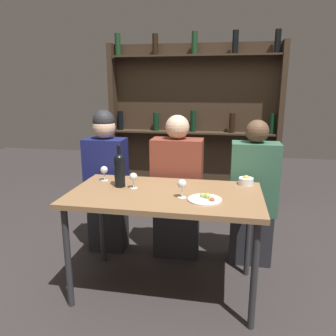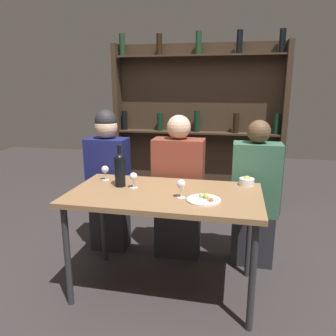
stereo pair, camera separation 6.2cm
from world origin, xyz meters
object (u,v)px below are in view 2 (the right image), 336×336
object	(u,v)px
snack_bowl	(247,181)
seated_person_center	(179,192)
food_plate_0	(204,199)
wine_glass_2	(133,177)
seated_person_left	(109,183)
wine_glass_0	(105,170)
seated_person_right	(254,199)
wine_bottle	(120,168)
wine_glass_1	(181,185)

from	to	relation	value
snack_bowl	seated_person_center	distance (m)	0.65
food_plate_0	seated_person_center	size ratio (longest dim) A/B	0.18
wine_glass_2	seated_person_left	size ratio (longest dim) A/B	0.09
wine_glass_0	seated_person_left	world-z (taller)	seated_person_left
seated_person_center	seated_person_right	distance (m)	0.64
food_plate_0	seated_person_left	world-z (taller)	seated_person_left
wine_bottle	wine_glass_1	bearing A→B (deg)	-18.65
wine_bottle	wine_glass_1	size ratio (longest dim) A/B	2.46
seated_person_right	food_plate_0	bearing A→B (deg)	-118.43
food_plate_0	snack_bowl	world-z (taller)	snack_bowl
wine_glass_0	snack_bowl	distance (m)	1.10
wine_glass_0	wine_glass_1	bearing A→B (deg)	-24.02
seated_person_left	wine_bottle	bearing A→B (deg)	-58.32
wine_glass_0	seated_person_center	world-z (taller)	seated_person_center
wine_bottle	food_plate_0	distance (m)	0.69
food_plate_0	seated_person_left	size ratio (longest dim) A/B	0.17
wine_glass_0	seated_person_center	xyz separation A→B (m)	(0.53, 0.34, -0.26)
wine_glass_0	food_plate_0	distance (m)	0.88
wine_glass_1	snack_bowl	xyz separation A→B (m)	(0.44, 0.38, -0.06)
wine_glass_2	seated_person_right	distance (m)	1.06
wine_glass_2	seated_person_center	world-z (taller)	seated_person_center
wine_glass_1	wine_bottle	bearing A→B (deg)	161.35
wine_glass_2	seated_person_right	size ratio (longest dim) A/B	0.09
wine_bottle	wine_glass_0	xyz separation A→B (m)	(-0.17, 0.13, -0.06)
wine_glass_0	wine_glass_2	xyz separation A→B (m)	(0.28, -0.15, -0.00)
wine_bottle	seated_person_center	xyz separation A→B (m)	(0.36, 0.47, -0.32)
snack_bowl	seated_person_right	distance (m)	0.34
wine_glass_0	seated_person_left	distance (m)	0.42
wine_bottle	snack_bowl	distance (m)	0.96
wine_bottle	wine_glass_0	size ratio (longest dim) A/B	2.68
seated_person_center	seated_person_right	size ratio (longest dim) A/B	1.02
seated_person_right	wine_bottle	bearing A→B (deg)	-154.92
seated_person_left	seated_person_right	xyz separation A→B (m)	(1.30, 0.00, -0.06)
wine_glass_2	seated_person_right	xyz separation A→B (m)	(0.89, 0.49, -0.27)
wine_glass_1	food_plate_0	xyz separation A→B (m)	(0.16, -0.02, -0.08)
wine_glass_0	seated_person_right	xyz separation A→B (m)	(1.18, 0.34, -0.27)
wine_glass_0	wine_glass_1	distance (m)	0.72
wine_glass_0	seated_person_right	size ratio (longest dim) A/B	0.09
wine_glass_0	seated_person_center	bearing A→B (deg)	32.56
snack_bowl	seated_person_left	bearing A→B (deg)	168.32
wine_glass_2	seated_person_left	bearing A→B (deg)	129.20
seated_person_right	seated_person_center	bearing A→B (deg)	180.00
wine_glass_2	seated_person_left	world-z (taller)	seated_person_left
seated_person_left	snack_bowl	bearing A→B (deg)	-11.68
wine_glass_1	seated_person_right	size ratio (longest dim) A/B	0.10
wine_bottle	snack_bowl	world-z (taller)	wine_bottle
wine_glass_0	wine_glass_2	world-z (taller)	same
food_plate_0	seated_person_right	bearing A→B (deg)	61.57
food_plate_0	seated_person_center	bearing A→B (deg)	113.48
food_plate_0	seated_person_right	xyz separation A→B (m)	(0.36, 0.66, -0.20)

